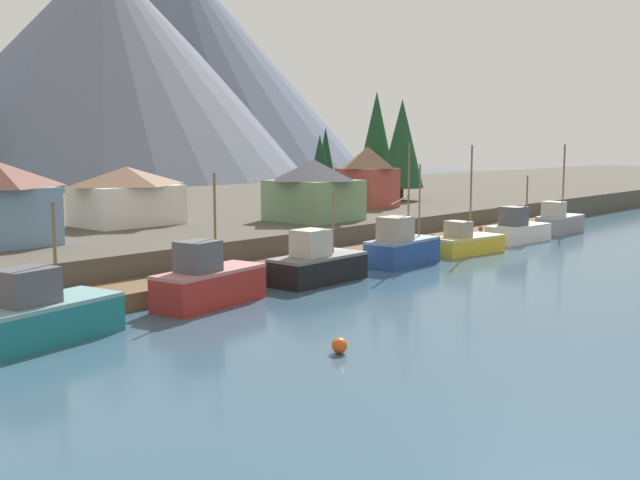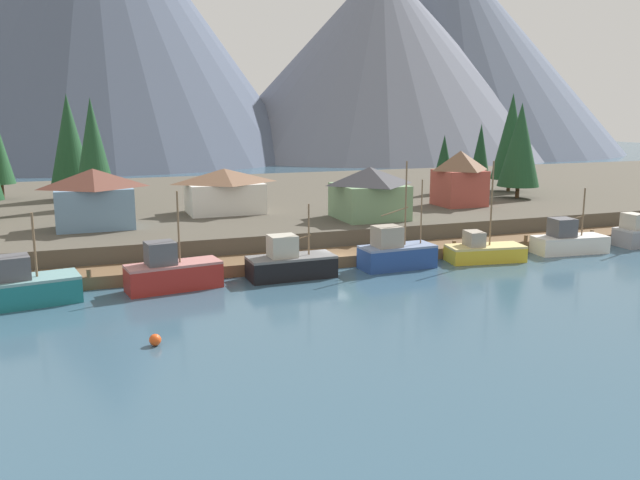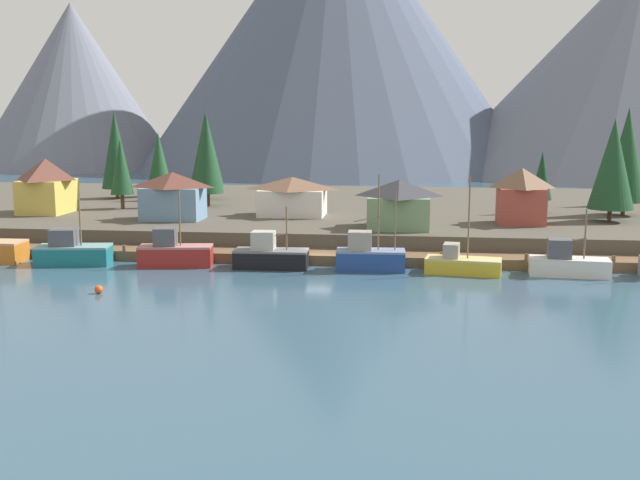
{
  "view_description": "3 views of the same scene",
  "coord_description": "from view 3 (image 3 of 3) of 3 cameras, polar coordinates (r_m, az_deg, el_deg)",
  "views": [
    {
      "loc": [
        -41.34,
        -34.85,
        9.14
      ],
      "look_at": [
        -0.26,
        1.89,
        2.14
      ],
      "focal_mm": 42.5,
      "sensor_mm": 36.0,
      "label": 1
    },
    {
      "loc": [
        -20.06,
        -51.17,
        13.5
      ],
      "look_at": [
        -0.33,
        2.69,
        2.05
      ],
      "focal_mm": 36.68,
      "sensor_mm": 36.0,
      "label": 2
    },
    {
      "loc": [
        8.92,
        -71.2,
        14.35
      ],
      "look_at": [
        -0.07,
        1.75,
        2.29
      ],
      "focal_mm": 41.64,
      "sensor_mm": 36.0,
      "label": 3
    }
  ],
  "objects": [
    {
      "name": "conifer_near_right",
      "position": [
        101.58,
        -15.04,
        5.43
      ],
      "size": [
        3.01,
        3.01,
        9.19
      ],
      "color": "#4C3823",
      "rests_on": "shoreline_bank"
    },
    {
      "name": "house_blue",
      "position": [
        89.44,
        -11.25,
        3.38
      ],
      "size": [
        7.3,
        4.98,
        5.64
      ],
      "color": "#6689A8",
      "rests_on": "shoreline_bank"
    },
    {
      "name": "house_yellow",
      "position": [
        100.1,
        -20.26,
        3.97
      ],
      "size": [
        5.69,
        7.09,
        6.9
      ],
      "color": "gold",
      "rests_on": "shoreline_bank"
    },
    {
      "name": "conifer_centre",
      "position": [
        98.73,
        22.49,
        6.06
      ],
      "size": [
        5.04,
        5.04,
        13.22
      ],
      "color": "#4C3823",
      "rests_on": "shoreline_bank"
    },
    {
      "name": "fishing_boat_teal",
      "position": [
        77.61,
        -18.5,
        -0.88
      ],
      "size": [
        7.52,
        4.26,
        6.5
      ],
      "rotation": [
        0.0,
        0.0,
        0.17
      ],
      "color": "#196B70",
      "rests_on": "ground_plane"
    },
    {
      "name": "shoreline_bank",
      "position": [
        104.41,
        2.07,
        2.1
      ],
      "size": [
        400.0,
        56.0,
        2.5
      ],
      "primitive_type": "cube",
      "color": "#4C473D",
      "rests_on": "ground_plane"
    },
    {
      "name": "fishing_boat_red",
      "position": [
        74.13,
        -11.15,
        -0.97
      ],
      "size": [
        7.39,
        3.54,
        7.54
      ],
      "rotation": [
        0.0,
        0.0,
        0.14
      ],
      "color": "maroon",
      "rests_on": "ground_plane"
    },
    {
      "name": "conifer_back_left",
      "position": [
        91.98,
        21.58,
        5.45
      ],
      "size": [
        5.2,
        5.2,
        11.89
      ],
      "color": "#4C3823",
      "rests_on": "shoreline_bank"
    },
    {
      "name": "fishing_boat_blue",
      "position": [
        70.87,
        3.77,
        -1.26
      ],
      "size": [
        6.62,
        2.99,
        9.24
      ],
      "rotation": [
        0.0,
        0.0,
        0.04
      ],
      "color": "navy",
      "rests_on": "ground_plane"
    },
    {
      "name": "house_white",
      "position": [
        91.31,
        -2.14,
        3.41
      ],
      "size": [
        8.37,
        5.88,
        4.8
      ],
      "color": "silver",
      "rests_on": "shoreline_bank"
    },
    {
      "name": "dock",
      "position": [
        75.02,
        0.07,
        -1.32
      ],
      "size": [
        80.0,
        4.0,
        1.6
      ],
      "color": "brown",
      "rests_on": "ground_plane"
    },
    {
      "name": "fishing_boat_black",
      "position": [
        72.03,
        -3.86,
        -1.21
      ],
      "size": [
        7.16,
        3.04,
        6.02
      ],
      "rotation": [
        0.0,
        0.0,
        0.02
      ],
      "color": "black",
      "rests_on": "ground_plane"
    },
    {
      "name": "conifer_back_right",
      "position": [
        116.56,
        -12.29,
        6.16
      ],
      "size": [
        3.48,
        3.48,
        9.8
      ],
      "color": "#4C3823",
      "rests_on": "shoreline_bank"
    },
    {
      "name": "mountain_west_peak",
      "position": [
        232.97,
        -18.38,
        11.15
      ],
      "size": [
        58.89,
        58.89,
        47.37
      ],
      "primitive_type": "cone",
      "color": "slate",
      "rests_on": "ground_plane"
    },
    {
      "name": "conifer_far_right",
      "position": [
        97.54,
        16.68,
        4.73
      ],
      "size": [
        2.69,
        2.69,
        7.78
      ],
      "color": "#4C3823",
      "rests_on": "shoreline_bank"
    },
    {
      "name": "conifer_far_left",
      "position": [
        111.15,
        -8.74,
        6.95
      ],
      "size": [
        4.95,
        4.95,
        12.98
      ],
      "color": "#4C3823",
      "rests_on": "shoreline_bank"
    },
    {
      "name": "conifer_mid_left",
      "position": [
        109.71,
        22.14,
        5.06
      ],
      "size": [
        2.93,
        2.93,
        8.97
      ],
      "color": "#4C3823",
      "rests_on": "shoreline_bank"
    },
    {
      "name": "channel_buoy",
      "position": [
        64.28,
        -16.65,
        -3.66
      ],
      "size": [
        0.7,
        0.7,
        0.7
      ],
      "primitive_type": "sphere",
      "color": "#E04C19",
      "rests_on": "ground_plane"
    },
    {
      "name": "mountain_central_peak",
      "position": [
        219.7,
        1.24,
        15.98
      ],
      "size": [
        113.13,
        113.13,
        79.67
      ],
      "primitive_type": "cone",
      "color": "#4C566B",
      "rests_on": "ground_plane"
    },
    {
      "name": "ground_plane",
      "position": [
        92.83,
        1.42,
        0.11
      ],
      "size": [
        400.0,
        400.0,
        1.0
      ],
      "primitive_type": "cube",
      "color": "#335166"
    },
    {
      "name": "conifer_mid_right",
      "position": [
        102.13,
        -8.67,
        6.54
      ],
      "size": [
        4.37,
        4.37,
        12.38
      ],
      "color": "#4C3823",
      "rests_on": "shoreline_bank"
    },
    {
      "name": "fishing_boat_white",
      "position": [
        72.14,
        18.48,
        -1.71
      ],
      "size": [
        7.31,
        3.29,
        6.22
      ],
      "rotation": [
        0.0,
        0.0,
        -0.09
      ],
      "color": "silver",
      "rests_on": "ground_plane"
    },
    {
      "name": "fishing_boat_yellow",
      "position": [
        70.67,
        10.84,
        -1.8
      ],
      "size": [
        7.26,
        3.72,
        9.06
      ],
      "rotation": [
        0.0,
        0.0,
        -0.14
      ],
      "color": "gold",
      "rests_on": "ground_plane"
    },
    {
      "name": "conifer_near_left",
      "position": [
        115.14,
        -15.44,
        6.71
      ],
      "size": [
        4.44,
        4.44,
        13.06
      ],
      "color": "#4C3823",
      "rests_on": "shoreline_bank"
    },
    {
      "name": "house_green",
      "position": [
        81.39,
        6.08,
        2.82
      ],
      "size": [
        6.93,
        6.87,
        5.3
      ],
      "color": "#6B8E66",
      "rests_on": "shoreline_bank"
    },
    {
      "name": "house_red",
      "position": [
        87.01,
        15.21,
        3.33
      ],
      "size": [
        5.33,
        5.04,
        6.37
      ],
      "color": "#9E4238",
      "rests_on": "shoreline_bank"
    }
  ]
}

